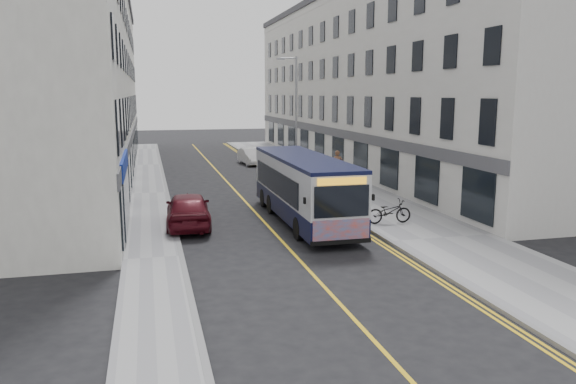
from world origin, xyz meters
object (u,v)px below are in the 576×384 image
bicycle (389,211)px  car_maroon (188,209)px  pedestrian_far (325,171)px  car_white (251,156)px  streetlamp (295,115)px  pedestrian_near (337,165)px  city_bus (303,186)px

bicycle → car_maroon: (-8.57, 1.89, 0.14)m
pedestrian_far → car_white: 12.81m
bicycle → car_white: (-1.97, 22.72, 0.01)m
streetlamp → car_maroon: size_ratio=1.72×
car_maroon → bicycle: bearing=170.5°
streetlamp → car_white: size_ratio=2.00×
pedestrian_near → city_bus: bearing=-93.5°
bicycle → car_maroon: 8.78m
city_bus → car_white: (1.46, 21.01, -0.97)m
bicycle → car_maroon: bearing=78.9°
streetlamp → pedestrian_near: size_ratio=4.21×
car_white → car_maroon: 21.85m
bicycle → pedestrian_near: (2.00, 12.71, 0.42)m
city_bus → pedestrian_near: bearing=63.7°
pedestrian_near → pedestrian_far: (-1.70, -2.59, -0.02)m
city_bus → bicycle: (3.43, -1.71, -0.98)m
pedestrian_far → car_maroon: 12.10m
car_maroon → car_white: bearing=-104.7°
city_bus → bicycle: 3.96m
pedestrian_near → bicycle: bearing=-76.1°
bicycle → pedestrian_near: bearing=-7.6°
bicycle → pedestrian_far: size_ratio=1.07×
bicycle → car_maroon: car_maroon is taller
streetlamp → car_maroon: streetlamp is taller
car_white → car_maroon: (-6.60, -20.83, 0.13)m
pedestrian_near → pedestrian_far: 3.10m
city_bus → pedestrian_far: city_bus is taller
car_white → car_maroon: bearing=-112.6°
pedestrian_far → car_maroon: size_ratio=0.40×
city_bus → pedestrian_near: size_ratio=5.39×
pedestrian_near → car_white: 10.78m
streetlamp → car_white: streetlamp is taller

